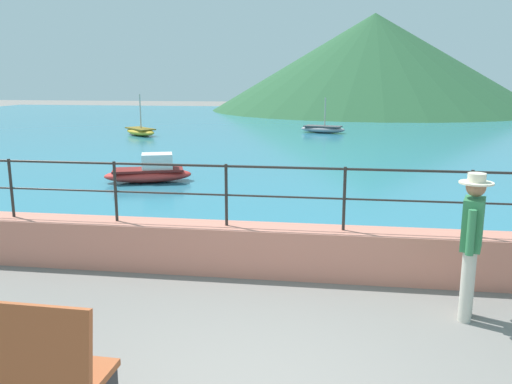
# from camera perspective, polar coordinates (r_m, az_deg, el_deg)

# --- Properties ---
(promenade_wall) EXTENTS (20.00, 0.56, 0.70)m
(promenade_wall) POSITION_cam_1_polar(r_m,az_deg,el_deg) (7.76, 2.97, -6.30)
(promenade_wall) COLOR tan
(promenade_wall) RESTS_ON ground
(railing) EXTENTS (18.44, 0.04, 0.90)m
(railing) POSITION_cam_1_polar(r_m,az_deg,el_deg) (7.52, 3.06, 0.73)
(railing) COLOR #282623
(railing) RESTS_ON promenade_wall
(lake_water) EXTENTS (64.00, 44.32, 0.06)m
(lake_water) POSITION_cam_1_polar(r_m,az_deg,el_deg) (30.11, 7.18, 6.72)
(lake_water) COLOR teal
(lake_water) RESTS_ON ground
(hill_main) EXTENTS (27.90, 27.90, 8.16)m
(hill_main) POSITION_cam_1_polar(r_m,az_deg,el_deg) (48.20, 12.41, 13.33)
(hill_main) COLOR #285633
(hill_main) RESTS_ON ground
(bench_main) EXTENTS (1.72, 0.61, 1.13)m
(bench_main) POSITION_cam_1_polar(r_m,az_deg,el_deg) (4.93, -25.50, -16.16)
(bench_main) COLOR #9E4C28
(bench_main) RESTS_ON ground
(person_walking) EXTENTS (0.38, 0.55, 1.75)m
(person_walking) POSITION_cam_1_polar(r_m,az_deg,el_deg) (6.65, 21.99, -4.69)
(person_walking) COLOR beige
(person_walking) RESTS_ON ground
(boat_1) EXTENTS (2.46, 1.53, 1.77)m
(boat_1) POSITION_cam_1_polar(r_m,az_deg,el_deg) (27.51, 7.13, 6.70)
(boat_1) COLOR gray
(boat_1) RESTS_ON lake_water
(boat_3) EXTENTS (2.28, 2.24, 1.97)m
(boat_3) POSITION_cam_1_polar(r_m,az_deg,el_deg) (26.64, -12.24, 6.35)
(boat_3) COLOR gold
(boat_3) RESTS_ON lake_water
(boat_4) EXTENTS (2.47, 1.59, 0.76)m
(boat_4) POSITION_cam_1_polar(r_m,az_deg,el_deg) (14.59, -11.24, 2.10)
(boat_4) COLOR red
(boat_4) RESTS_ON lake_water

